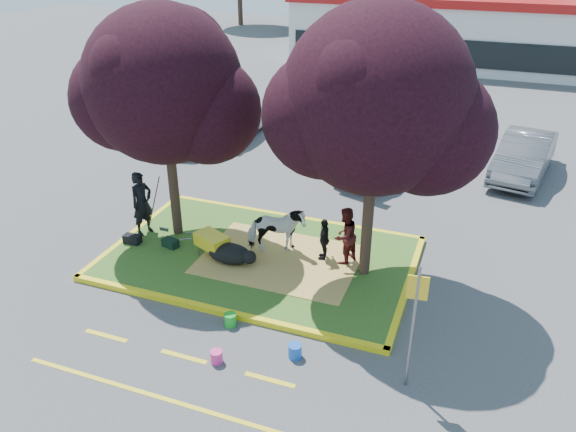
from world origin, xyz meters
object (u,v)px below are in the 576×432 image
(sign_post, at_px, (414,314))
(handler, at_px, (142,203))
(bucket_pink, at_px, (217,357))
(calf, at_px, (230,253))
(cow, at_px, (276,230))
(car_silver, at_px, (240,119))
(bucket_green, at_px, (230,320))
(car_black, at_px, (199,126))
(wheelbarrow, at_px, (212,241))
(bucket_blue, at_px, (295,351))

(sign_post, bearing_deg, handler, 150.99)
(handler, distance_m, bucket_pink, 6.15)
(calf, xyz_separation_m, bucket_pink, (1.36, -3.51, -0.28))
(cow, bearing_deg, bucket_pink, 161.08)
(cow, distance_m, bucket_pink, 4.54)
(bucket_pink, bearing_deg, car_silver, 112.74)
(sign_post, height_order, bucket_green, sign_post)
(cow, xyz_separation_m, bucket_pink, (0.39, -4.47, -0.68))
(calf, xyz_separation_m, car_black, (-5.49, 8.45, 0.34))
(handler, xyz_separation_m, wheelbarrow, (2.48, -0.47, -0.52))
(sign_post, height_order, bucket_blue, sign_post)
(calf, bearing_deg, car_black, 102.79)
(sign_post, relative_size, bucket_blue, 8.84)
(bucket_blue, bearing_deg, wheelbarrow, 139.65)
(cow, height_order, car_black, car_black)
(sign_post, xyz_separation_m, car_silver, (-9.56, 12.81, -1.05))
(sign_post, height_order, car_silver, sign_post)
(handler, distance_m, bucket_green, 5.19)
(wheelbarrow, bearing_deg, bucket_blue, -16.05)
(bucket_blue, distance_m, car_black, 14.00)
(car_black, bearing_deg, handler, -73.59)
(bucket_blue, height_order, car_silver, car_silver)
(handler, height_order, bucket_pink, handler)
(handler, bearing_deg, sign_post, -94.31)
(sign_post, relative_size, bucket_green, 9.20)
(bucket_green, distance_m, bucket_blue, 1.84)
(wheelbarrow, bearing_deg, bucket_pink, -37.61)
(calf, height_order, car_silver, car_silver)
(wheelbarrow, bearing_deg, calf, 8.20)
(bucket_pink, bearing_deg, wheelbarrow, 118.09)
(wheelbarrow, height_order, bucket_green, wheelbarrow)
(handler, bearing_deg, bucket_green, -107.00)
(wheelbarrow, bearing_deg, handler, -166.36)
(wheelbarrow, distance_m, bucket_green, 3.02)
(handler, bearing_deg, car_black, 35.05)
(bucket_blue, bearing_deg, calf, 135.92)
(car_black, bearing_deg, bucket_pink, -60.90)
(car_black, bearing_deg, bucket_blue, -54.04)
(sign_post, bearing_deg, car_black, 126.96)
(handler, bearing_deg, car_silver, 25.46)
(calf, distance_m, wheelbarrow, 0.65)
(sign_post, bearing_deg, bucket_pink, -175.98)
(calf, relative_size, bucket_blue, 3.92)
(wheelbarrow, xyz_separation_m, car_silver, (-3.71, 9.87, 0.13))
(wheelbarrow, relative_size, bucket_blue, 5.24)
(cow, relative_size, calf, 1.27)
(cow, height_order, bucket_pink, cow)
(wheelbarrow, xyz_separation_m, car_black, (-4.88, 8.28, 0.17))
(cow, bearing_deg, car_black, 16.87)
(bucket_green, xyz_separation_m, bucket_blue, (1.77, -0.49, 0.01))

